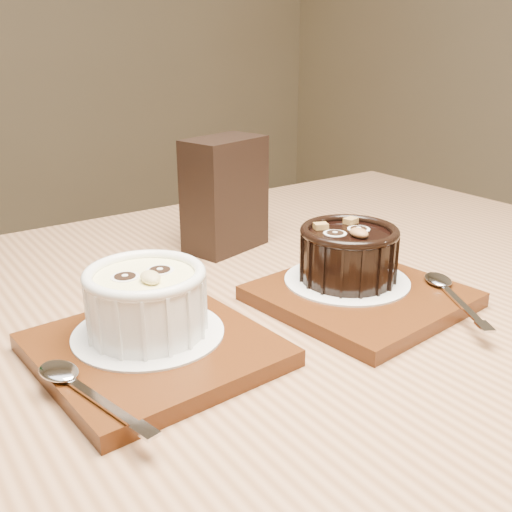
{
  "coord_description": "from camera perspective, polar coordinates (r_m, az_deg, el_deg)",
  "views": [
    {
      "loc": [
        -0.13,
        -0.66,
        1.01
      ],
      "look_at": [
        0.13,
        -0.22,
        0.81
      ],
      "focal_mm": 42.0,
      "sensor_mm": 36.0,
      "label": 1
    }
  ],
  "objects": [
    {
      "name": "table",
      "position": [
        0.62,
        -2.63,
        -13.83
      ],
      "size": [
        1.27,
        0.9,
        0.75
      ],
      "rotation": [
        0.0,
        0.0,
        0.09
      ],
      "color": "#8B5E3C",
      "rests_on": "ground"
    },
    {
      "name": "tray_left",
      "position": [
        0.52,
        -9.69,
        -8.79
      ],
      "size": [
        0.21,
        0.21,
        0.01
      ],
      "primitive_type": "cube",
      "rotation": [
        0.0,
        0.0,
        0.15
      ],
      "color": "#4F250D",
      "rests_on": "table"
    },
    {
      "name": "doily_left",
      "position": [
        0.53,
        -10.21,
        -7.2
      ],
      "size": [
        0.13,
        0.13,
        0.0
      ],
      "primitive_type": "cylinder",
      "color": "white",
      "rests_on": "tray_left"
    },
    {
      "name": "ramekin_white",
      "position": [
        0.51,
        -10.43,
        -3.97
      ],
      "size": [
        0.1,
        0.1,
        0.06
      ],
      "rotation": [
        0.0,
        0.0,
        -0.01
      ],
      "color": "white",
      "rests_on": "doily_left"
    },
    {
      "name": "spoon_left",
      "position": [
        0.46,
        -16.03,
        -12.01
      ],
      "size": [
        0.07,
        0.14,
        0.01
      ],
      "primitive_type": null,
      "rotation": [
        0.0,
        0.0,
        0.3
      ],
      "color": "silver",
      "rests_on": "tray_left"
    },
    {
      "name": "tray_right",
      "position": [
        0.62,
        9.92,
        -3.81
      ],
      "size": [
        0.21,
        0.21,
        0.01
      ],
      "primitive_type": "cube",
      "rotation": [
        0.0,
        0.0,
        0.19
      ],
      "color": "#4F250D",
      "rests_on": "table"
    },
    {
      "name": "doily_right",
      "position": [
        0.63,
        8.65,
        -2.29
      ],
      "size": [
        0.13,
        0.13,
        0.0
      ],
      "primitive_type": "cylinder",
      "color": "white",
      "rests_on": "tray_right"
    },
    {
      "name": "ramekin_dark",
      "position": [
        0.62,
        8.8,
        0.45
      ],
      "size": [
        0.1,
        0.1,
        0.06
      ],
      "rotation": [
        0.0,
        0.0,
        -0.02
      ],
      "color": "black",
      "rests_on": "doily_right"
    },
    {
      "name": "spoon_right",
      "position": [
        0.62,
        18.16,
        -3.37
      ],
      "size": [
        0.08,
        0.13,
        0.01
      ],
      "primitive_type": null,
      "rotation": [
        0.0,
        0.0,
        -0.42
      ],
      "color": "silver",
      "rests_on": "tray_right"
    },
    {
      "name": "condiment_stand",
      "position": [
        0.75,
        -3.0,
        5.88
      ],
      "size": [
        0.11,
        0.09,
        0.14
      ],
      "primitive_type": "cube",
      "rotation": [
        0.0,
        0.0,
        0.35
      ],
      "color": "black",
      "rests_on": "table"
    }
  ]
}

